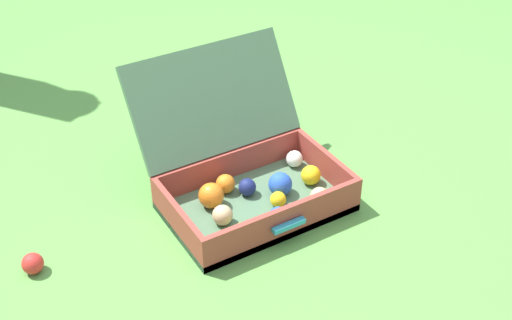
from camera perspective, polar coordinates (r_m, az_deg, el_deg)
ground_plane at (r=2.15m, az=-1.81°, el=-5.41°), size 16.00×16.00×0.00m
open_suitcase at (r=2.20m, az=-0.84°, el=-1.09°), size 0.56×0.57×0.43m
stray_ball_on_grass at (r=2.08m, az=-18.06°, el=-8.17°), size 0.06×0.06×0.06m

